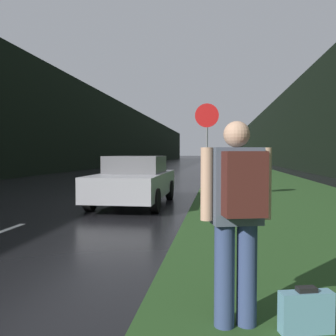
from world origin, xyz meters
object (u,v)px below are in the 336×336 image
(stop_sign, at_px, (207,140))
(hitchhiker_with_backpack, at_px, (237,211))
(suitcase, at_px, (306,313))
(car_passing_near, at_px, (135,180))

(stop_sign, relative_size, hitchhiker_with_backpack, 1.73)
(stop_sign, bearing_deg, hitchhiker_with_backpack, -86.45)
(hitchhiker_with_backpack, bearing_deg, suitcase, -16.44)
(stop_sign, height_order, car_passing_near, stop_sign)
(suitcase, distance_m, car_passing_near, 8.07)
(stop_sign, distance_m, suitcase, 8.60)
(suitcase, bearing_deg, car_passing_near, 98.61)
(stop_sign, bearing_deg, car_passing_near, -155.71)
(car_passing_near, bearing_deg, hitchhiker_with_backpack, 109.73)
(suitcase, bearing_deg, stop_sign, 82.52)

